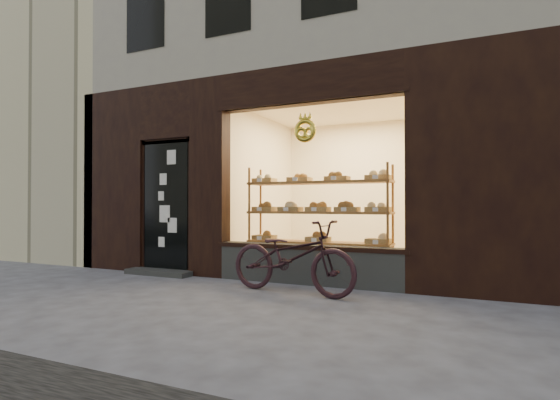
% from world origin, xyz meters
% --- Properties ---
extents(ground, '(90.00, 90.00, 0.00)m').
position_xyz_m(ground, '(0.00, 0.00, 0.00)').
color(ground, '#424348').
extents(neighbor_left, '(12.00, 7.00, 9.00)m').
position_xyz_m(neighbor_left, '(-9.60, 5.50, 4.50)').
color(neighbor_left, beige).
rests_on(neighbor_left, ground).
extents(display_shelf, '(2.20, 0.45, 1.70)m').
position_xyz_m(display_shelf, '(0.45, 2.55, 0.87)').
color(display_shelf, brown).
rests_on(display_shelf, ground).
extents(bicycle, '(1.84, 0.86, 0.93)m').
position_xyz_m(bicycle, '(0.50, 1.41, 0.46)').
color(bicycle, black).
rests_on(bicycle, ground).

